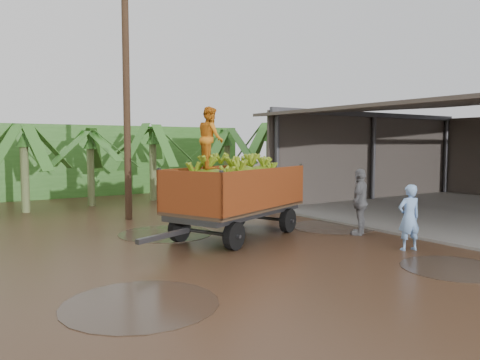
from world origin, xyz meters
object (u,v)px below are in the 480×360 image
Objects in this scene: man_grey at (360,202)px; utility_pole at (127,96)px; banana_trailer at (236,191)px; man_blue at (409,217)px.

utility_pole is (-4.70, 6.40, 3.34)m from man_grey.
banana_trailer is 4.68m from man_blue.
man_grey reaches higher than man_blue.
banana_trailer is at bearing -57.53° from man_grey.
man_blue is at bearing 46.07° from man_grey.
utility_pole reaches higher than banana_trailer.
man_grey is at bearing -86.48° from man_blue.
banana_trailer is 0.70× the size of utility_pole.
man_grey is at bearing -50.45° from banana_trailer.
banana_trailer reaches higher than man_grey.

